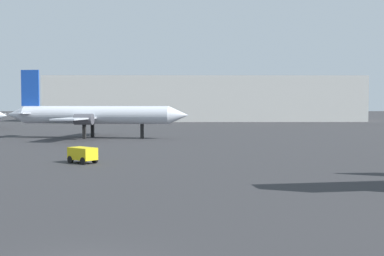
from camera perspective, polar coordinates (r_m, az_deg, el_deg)
name	(u,v)px	position (r m, az deg, el deg)	size (l,w,h in m)	color
airplane_distant	(93,115)	(69.86, -11.61, 1.53)	(26.77, 18.90, 9.77)	silver
baggage_cart	(83,154)	(40.81, -12.82, -3.02)	(2.68, 2.53, 1.30)	gold
terminal_building	(204,99)	(138.62, 1.47, 3.44)	(87.14, 20.51, 12.43)	#B7B7B2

